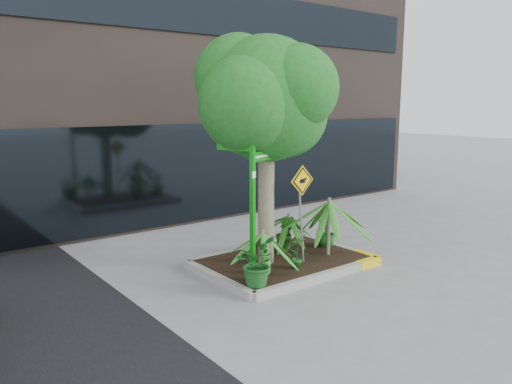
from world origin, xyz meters
TOP-DOWN VIEW (x-y plane):
  - ground at (0.00, 0.00)m, footprint 80.00×80.00m
  - planter at (0.23, 0.27)m, footprint 3.35×2.36m
  - tree at (-0.22, 0.37)m, footprint 3.02×2.68m
  - palm_front at (1.10, -0.07)m, footprint 1.34×1.34m
  - palm_left at (-0.65, -0.09)m, footprint 0.91×0.91m
  - palm_back at (0.75, 0.77)m, footprint 0.87×0.87m
  - shrub_a at (-1.15, -0.53)m, footprint 1.02×1.02m
  - shrub_b at (1.53, 0.40)m, footprint 0.54×0.54m
  - shrub_c at (0.02, -0.30)m, footprint 0.36×0.36m
  - shrub_d at (0.59, 0.69)m, footprint 0.60×0.60m
  - street_sign_post at (-1.01, -0.23)m, footprint 0.96×0.75m
  - cattle_sign at (0.34, -0.05)m, footprint 0.59×0.22m

SIDE VIEW (x-z plane):
  - ground at x=0.00m, z-range 0.00..0.00m
  - planter at x=0.23m, z-range 0.03..0.18m
  - shrub_c at x=0.02m, z-range 0.15..0.79m
  - shrub_b at x=1.53m, z-range 0.15..0.83m
  - shrub_d at x=0.59m, z-range 0.15..0.93m
  - shrub_a at x=-1.15m, z-range 0.15..0.96m
  - palm_back at x=0.75m, z-range 0.39..1.35m
  - palm_left at x=-0.65m, z-range 0.40..1.41m
  - palm_front at x=1.10m, z-range 0.52..2.02m
  - cattle_sign at x=0.34m, z-range 0.49..2.41m
  - street_sign_post at x=-1.01m, z-range 0.31..2.97m
  - tree at x=-0.22m, z-range 1.04..5.58m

